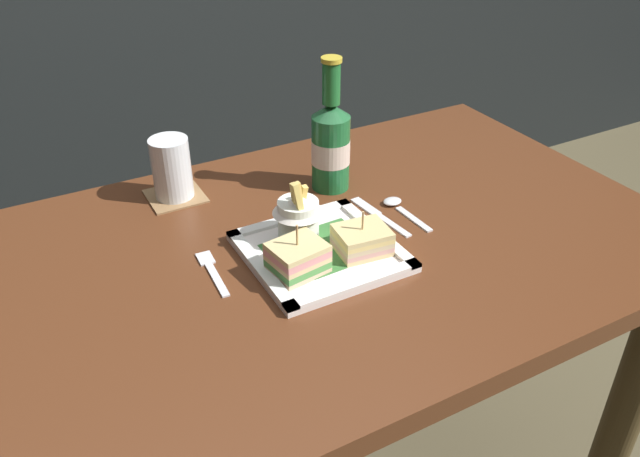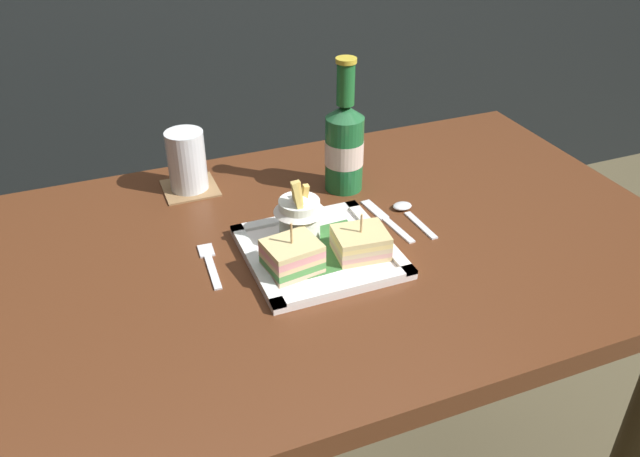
# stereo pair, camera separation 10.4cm
# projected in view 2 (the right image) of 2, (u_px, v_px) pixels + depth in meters

# --- Properties ---
(dining_table) EXTENTS (1.22, 0.75, 0.74)m
(dining_table) POSITION_uv_depth(u_px,v_px,m) (321.00, 306.00, 1.15)
(dining_table) COLOR #552C17
(dining_table) RESTS_ON ground_plane
(square_plate) EXTENTS (0.23, 0.23, 0.02)m
(square_plate) POSITION_uv_depth(u_px,v_px,m) (319.00, 252.00, 1.04)
(square_plate) COLOR white
(square_plate) RESTS_ON dining_table
(sandwich_half_left) EXTENTS (0.09, 0.08, 0.08)m
(sandwich_half_left) POSITION_uv_depth(u_px,v_px,m) (292.00, 256.00, 0.98)
(sandwich_half_left) COLOR #D9B28E
(sandwich_half_left) RESTS_ON square_plate
(sandwich_half_right) EXTENTS (0.09, 0.08, 0.07)m
(sandwich_half_right) POSITION_uv_depth(u_px,v_px,m) (361.00, 243.00, 1.02)
(sandwich_half_right) COLOR #E2BD83
(sandwich_half_right) RESTS_ON square_plate
(fries_cup) EXTENTS (0.08, 0.08, 0.12)m
(fries_cup) POSITION_uv_depth(u_px,v_px,m) (299.00, 212.00, 1.04)
(fries_cup) COLOR white
(fries_cup) RESTS_ON square_plate
(beer_bottle) EXTENTS (0.07, 0.07, 0.25)m
(beer_bottle) POSITION_uv_depth(u_px,v_px,m) (344.00, 144.00, 1.19)
(beer_bottle) COLOR #1C6431
(beer_bottle) RESTS_ON dining_table
(drink_coaster) EXTENTS (0.10, 0.10, 0.00)m
(drink_coaster) POSITION_uv_depth(u_px,v_px,m) (190.00, 188.00, 1.23)
(drink_coaster) COLOR olive
(drink_coaster) RESTS_ON dining_table
(water_glass) EXTENTS (0.07, 0.07, 0.11)m
(water_glass) POSITION_uv_depth(u_px,v_px,m) (187.00, 164.00, 1.20)
(water_glass) COLOR silver
(water_glass) RESTS_ON dining_table
(fork) EXTENTS (0.03, 0.13, 0.00)m
(fork) POSITION_uv_depth(u_px,v_px,m) (210.00, 263.00, 1.02)
(fork) COLOR silver
(fork) RESTS_ON dining_table
(knife) EXTENTS (0.03, 0.16, 0.00)m
(knife) POSITION_uv_depth(u_px,v_px,m) (385.00, 219.00, 1.14)
(knife) COLOR silver
(knife) RESTS_ON dining_table
(spoon) EXTENTS (0.04, 0.12, 0.01)m
(spoon) POSITION_uv_depth(u_px,v_px,m) (407.00, 211.00, 1.15)
(spoon) COLOR silver
(spoon) RESTS_ON dining_table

